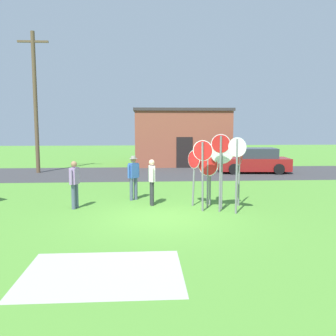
{
  "coord_description": "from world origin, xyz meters",
  "views": [
    {
      "loc": [
        -0.46,
        -11.35,
        2.98
      ],
      "look_at": [
        0.41,
        2.52,
        1.3
      ],
      "focal_mm": 39.05,
      "sensor_mm": 36.0,
      "label": 1
    }
  ],
  "objects": [
    {
      "name": "ground_plane",
      "position": [
        0.0,
        0.0,
        0.0
      ],
      "size": [
        80.0,
        80.0,
        0.0
      ],
      "primitive_type": "plane",
      "color": "#518E33"
    },
    {
      "name": "street_asphalt",
      "position": [
        0.0,
        10.6,
        0.0
      ],
      "size": [
        60.0,
        6.4,
        0.01
      ],
      "primitive_type": "cube",
      "color": "#38383A",
      "rests_on": "ground"
    },
    {
      "name": "concrete_path",
      "position": [
        -1.33,
        -4.27,
        0.0
      ],
      "size": [
        3.2,
        2.4,
        0.01
      ],
      "primitive_type": "cube",
      "color": "#ADAAA3",
      "rests_on": "ground"
    },
    {
      "name": "building_background",
      "position": [
        2.21,
        16.01,
        2.04
      ],
      "size": [
        6.9,
        5.56,
        4.07
      ],
      "color": "brown",
      "rests_on": "ground"
    },
    {
      "name": "utility_pole",
      "position": [
        -7.03,
        11.38,
        4.39
      ],
      "size": [
        1.8,
        0.24,
        8.42
      ],
      "color": "brown",
      "rests_on": "ground"
    },
    {
      "name": "parked_car_on_street",
      "position": [
        6.25,
        10.63,
        0.69
      ],
      "size": [
        4.41,
        2.24,
        1.51
      ],
      "color": "maroon",
      "rests_on": "ground"
    },
    {
      "name": "stop_sign_tallest",
      "position": [
        2.06,
        0.67,
        1.76
      ],
      "size": [
        0.65,
        0.16,
        2.65
      ],
      "color": "slate",
      "rests_on": "ground"
    },
    {
      "name": "stop_sign_leaning_left",
      "position": [
        1.3,
        1.72,
        1.37
      ],
      "size": [
        0.39,
        0.59,
        2.04
      ],
      "color": "slate",
      "rests_on": "ground"
    },
    {
      "name": "stop_sign_rear_right",
      "position": [
        2.94,
        1.59,
        1.65
      ],
      "size": [
        0.46,
        0.78,
        2.38
      ],
      "color": "slate",
      "rests_on": "ground"
    },
    {
      "name": "stop_sign_rear_left",
      "position": [
        2.21,
        1.15,
        1.71
      ],
      "size": [
        0.87,
        0.15,
        2.47
      ],
      "color": "slate",
      "rests_on": "ground"
    },
    {
      "name": "stop_sign_nearest",
      "position": [
        1.93,
        1.82,
        1.42
      ],
      "size": [
        0.08,
        0.77,
        2.08
      ],
      "color": "slate",
      "rests_on": "ground"
    },
    {
      "name": "stop_sign_far_back",
      "position": [
        1.48,
        0.8,
        1.65
      ],
      "size": [
        0.65,
        0.33,
        2.44
      ],
      "color": "slate",
      "rests_on": "ground"
    },
    {
      "name": "stop_sign_center_cluster",
      "position": [
        2.55,
        0.41,
        1.69
      ],
      "size": [
        0.51,
        0.41,
        2.55
      ],
      "color": "slate",
      "rests_on": "ground"
    },
    {
      "name": "stop_sign_low_front",
      "position": [
        1.76,
        1.37,
        1.36
      ],
      "size": [
        0.63,
        0.61,
        2.0
      ],
      "color": "slate",
      "rests_on": "ground"
    },
    {
      "name": "person_with_sunhat",
      "position": [
        -0.92,
        2.87,
        0.98
      ],
      "size": [
        0.45,
        0.41,
        1.74
      ],
      "color": "#4C5670",
      "rests_on": "ground"
    },
    {
      "name": "person_holding_notes",
      "position": [
        -0.22,
        1.91,
        0.95
      ],
      "size": [
        0.24,
        0.57,
        1.69
      ],
      "color": "#2D2D33",
      "rests_on": "ground"
    },
    {
      "name": "person_on_left",
      "position": [
        -2.95,
        1.51,
        0.95
      ],
      "size": [
        0.31,
        0.55,
        1.69
      ],
      "color": "#4C5670",
      "rests_on": "ground"
    }
  ]
}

